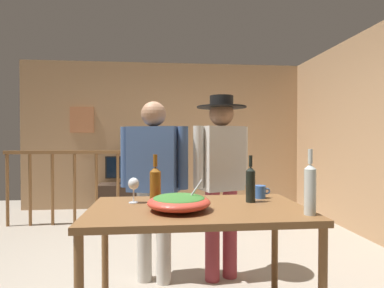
# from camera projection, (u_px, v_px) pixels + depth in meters

# --- Properties ---
(ground_plane) EXTENTS (7.64, 7.64, 0.00)m
(ground_plane) POSITION_uv_depth(u_px,v_px,m) (170.00, 278.00, 2.82)
(ground_plane) COLOR #9E9384
(back_wall) EXTENTS (5.06, 0.10, 2.63)m
(back_wall) POSITION_uv_depth(u_px,v_px,m) (166.00, 135.00, 5.72)
(back_wall) COLOR tan
(back_wall) RESTS_ON ground_plane
(side_wall_right) EXTENTS (0.10, 4.41, 2.63)m
(side_wall_right) POSITION_uv_depth(u_px,v_px,m) (370.00, 134.00, 3.92)
(side_wall_right) COLOR tan
(side_wall_right) RESTS_ON ground_plane
(framed_picture) EXTENTS (0.41, 0.03, 0.45)m
(framed_picture) POSITION_uv_depth(u_px,v_px,m) (82.00, 120.00, 5.51)
(framed_picture) COLOR #C3784D
(stair_railing) EXTENTS (2.27, 0.10, 1.13)m
(stair_railing) POSITION_uv_depth(u_px,v_px,m) (110.00, 179.00, 4.60)
(stair_railing) COLOR brown
(stair_railing) RESTS_ON ground_plane
(tv_console) EXTENTS (0.90, 0.40, 0.49)m
(tv_console) POSITION_uv_depth(u_px,v_px,m) (126.00, 198.00, 5.32)
(tv_console) COLOR #38281E
(tv_console) RESTS_ON ground_plane
(flat_screen_tv) EXTENTS (0.66, 0.12, 0.47)m
(flat_screen_tv) POSITION_uv_depth(u_px,v_px,m) (125.00, 168.00, 5.28)
(flat_screen_tv) COLOR black
(flat_screen_tv) RESTS_ON tv_console
(serving_table) EXTENTS (1.39, 0.82, 0.82)m
(serving_table) POSITION_uv_depth(u_px,v_px,m) (198.00, 219.00, 2.02)
(serving_table) COLOR brown
(serving_table) RESTS_ON ground_plane
(salad_bowl) EXTENTS (0.39, 0.39, 0.20)m
(salad_bowl) POSITION_uv_depth(u_px,v_px,m) (179.00, 202.00, 1.92)
(salad_bowl) COLOR #CC3D2D
(salad_bowl) RESTS_ON serving_table
(wine_glass) EXTENTS (0.07, 0.07, 0.17)m
(wine_glass) POSITION_uv_depth(u_px,v_px,m) (134.00, 185.00, 2.14)
(wine_glass) COLOR silver
(wine_glass) RESTS_ON serving_table
(wine_bottle_amber) EXTENTS (0.08, 0.08, 0.33)m
(wine_bottle_amber) POSITION_uv_depth(u_px,v_px,m) (155.00, 183.00, 2.22)
(wine_bottle_amber) COLOR brown
(wine_bottle_amber) RESTS_ON serving_table
(wine_bottle_dark) EXTENTS (0.07, 0.07, 0.33)m
(wine_bottle_dark) POSITION_uv_depth(u_px,v_px,m) (251.00, 183.00, 2.17)
(wine_bottle_dark) COLOR black
(wine_bottle_dark) RESTS_ON serving_table
(wine_bottle_clear) EXTENTS (0.07, 0.07, 0.38)m
(wine_bottle_clear) POSITION_uv_depth(u_px,v_px,m) (310.00, 188.00, 1.81)
(wine_bottle_clear) COLOR silver
(wine_bottle_clear) RESTS_ON serving_table
(mug_blue) EXTENTS (0.12, 0.08, 0.09)m
(mug_blue) POSITION_uv_depth(u_px,v_px,m) (260.00, 192.00, 2.31)
(mug_blue) COLOR #3866B2
(mug_blue) RESTS_ON serving_table
(person_standing_left) EXTENTS (0.59, 0.35, 1.58)m
(person_standing_left) POSITION_uv_depth(u_px,v_px,m) (154.00, 175.00, 2.73)
(person_standing_left) COLOR beige
(person_standing_left) RESTS_ON ground_plane
(person_standing_right) EXTENTS (0.52, 0.44, 1.64)m
(person_standing_right) POSITION_uv_depth(u_px,v_px,m) (221.00, 171.00, 2.79)
(person_standing_right) COLOR #9E3842
(person_standing_right) RESTS_ON ground_plane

